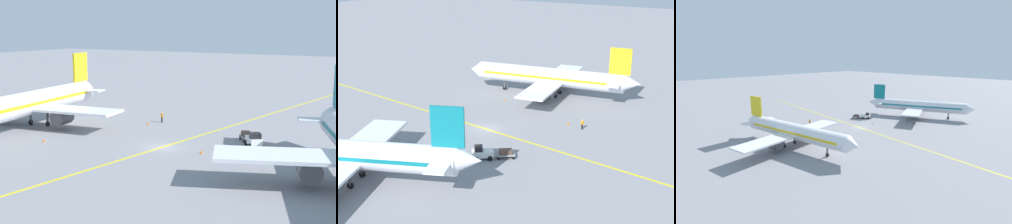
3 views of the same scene
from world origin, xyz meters
The scene contains 10 objects.
ground_plane centered at (0.00, 0.00, 0.00)m, with size 400.00×400.00×0.00m, color gray.
apron_yellow_centreline centered at (0.00, 0.00, 0.00)m, with size 0.40×120.00×0.01m, color yellow.
airplane_adjacent_stand centered at (23.09, 0.15, 3.71)m, with size 28.46×35.48×10.60m.
baggage_tug_white centered at (-9.95, -6.08, 0.90)m, with size 3.02×3.29×2.11m.
baggage_cart_trailing centered at (-7.94, -8.69, 0.76)m, with size 2.70×2.91×1.24m.
ground_crew_worker centered at (8.26, -13.22, 0.91)m, with size 0.51×0.37×1.68m.
traffic_cone_near_nose centered at (-5.73, 0.31, 0.28)m, with size 0.32×0.32×0.55m, color orange.
traffic_cone_mid_apron centered at (-18.82, 4.00, 0.28)m, with size 0.32×0.32×0.55m, color orange.
traffic_cone_by_wingtip centered at (9.05, -10.41, 0.28)m, with size 0.32×0.32×0.55m, color orange.
traffic_cone_far_edge centered at (14.86, 5.87, 0.28)m, with size 0.32×0.32×0.55m, color orange.
Camera 1 is at (-30.38, 49.00, 15.07)m, focal length 50.00 mm.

